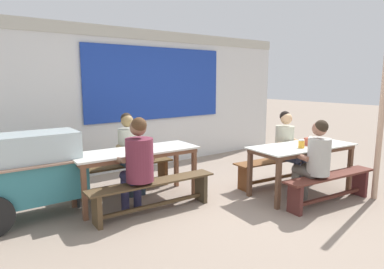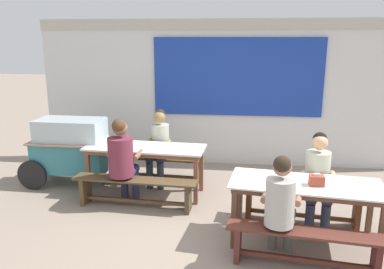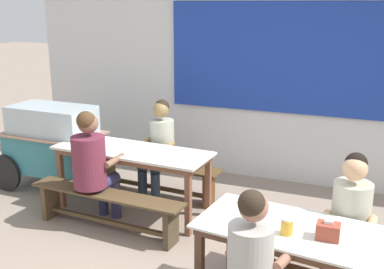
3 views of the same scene
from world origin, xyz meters
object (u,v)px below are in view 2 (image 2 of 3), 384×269
(tissue_box, at_px, (317,180))
(person_near_front, at_px, (280,203))
(dining_table_near, at_px, (305,189))
(person_left_back_turned, at_px, (122,157))
(bench_far_front, at_px, (135,188))
(food_cart, at_px, (71,147))
(bench_far_back, at_px, (155,164))
(dining_table_far, at_px, (145,151))
(bench_near_back, at_px, (301,202))
(condiment_jar, at_px, (291,180))
(person_right_near_table, at_px, (318,177))
(bench_near_front, at_px, (305,243))
(person_center_facing, at_px, (159,143))

(tissue_box, bearing_deg, person_near_front, -139.88)
(dining_table_near, xyz_separation_m, tissue_box, (0.10, -0.06, 0.14))
(person_left_back_turned, height_order, tissue_box, person_left_back_turned)
(bench_far_front, bearing_deg, food_cart, 148.06)
(bench_far_back, bearing_deg, dining_table_far, -93.46)
(bench_near_back, bearing_deg, condiment_jar, -111.30)
(dining_table_near, bearing_deg, tissue_box, -31.77)
(bench_far_front, relative_size, person_near_front, 1.46)
(dining_table_near, distance_m, bench_near_back, 0.66)
(dining_table_far, xyz_separation_m, bench_near_back, (2.24, -0.72, -0.40))
(dining_table_near, relative_size, tissue_box, 11.18)
(person_left_back_turned, bearing_deg, dining_table_near, -18.16)
(dining_table_near, xyz_separation_m, person_near_front, (-0.32, -0.42, 0.00))
(bench_far_front, distance_m, condiment_jar, 2.25)
(person_right_near_table, bearing_deg, dining_table_near, -117.15)
(bench_near_back, bearing_deg, bench_far_front, 175.05)
(bench_near_front, relative_size, person_right_near_table, 1.34)
(bench_far_back, distance_m, bench_near_back, 2.54)
(person_right_near_table, xyz_separation_m, person_center_facing, (-2.27, 1.27, 0.01))
(bench_near_front, xyz_separation_m, person_right_near_table, (0.28, 0.95, 0.39))
(dining_table_near, relative_size, person_right_near_table, 1.45)
(bench_near_back, relative_size, bench_near_front, 0.98)
(bench_far_front, distance_m, food_cart, 1.55)
(dining_table_far, relative_size, bench_far_front, 1.04)
(condiment_jar, bearing_deg, bench_near_front, -74.99)
(bench_near_front, height_order, person_center_facing, person_center_facing)
(person_left_back_turned, bearing_deg, person_right_near_table, -7.83)
(bench_near_back, relative_size, person_near_front, 1.32)
(food_cart, distance_m, person_left_back_turned, 1.32)
(dining_table_near, xyz_separation_m, bench_near_back, (0.07, 0.53, -0.40))
(dining_table_near, relative_size, person_left_back_turned, 1.38)
(dining_table_near, xyz_separation_m, person_right_near_table, (0.22, 0.43, 0.00))
(bench_far_back, bearing_deg, bench_far_front, -93.46)
(dining_table_far, distance_m, bench_near_front, 2.78)
(dining_table_near, height_order, bench_near_front, dining_table_near)
(person_right_near_table, bearing_deg, person_center_facing, 150.69)
(dining_table_near, height_order, person_left_back_turned, person_left_back_turned)
(dining_table_near, xyz_separation_m, condiment_jar, (-0.18, -0.10, 0.14))
(dining_table_near, relative_size, person_center_facing, 1.44)
(tissue_box, bearing_deg, bench_near_back, 93.52)
(food_cart, relative_size, tissue_box, 9.92)
(person_right_near_table, bearing_deg, bench_near_front, -106.60)
(bench_far_front, xyz_separation_m, tissue_box, (2.31, -0.78, 0.53))
(bench_far_front, height_order, tissue_box, tissue_box)
(bench_far_back, bearing_deg, bench_near_back, -29.57)
(bench_near_front, xyz_separation_m, food_cart, (-3.42, 2.04, 0.34))
(person_near_front, height_order, person_right_near_table, person_right_near_table)
(bench_near_back, xyz_separation_m, person_center_facing, (-2.12, 1.18, 0.41))
(dining_table_near, distance_m, person_right_near_table, 0.48)
(person_left_back_turned, bearing_deg, person_near_front, -30.25)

